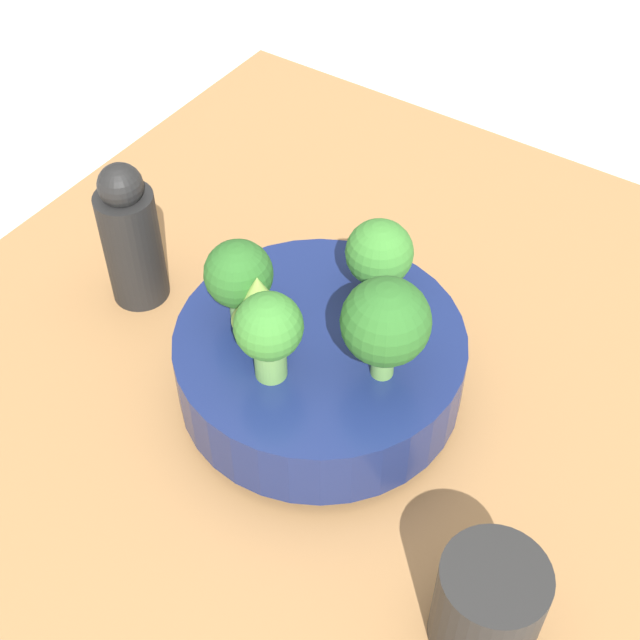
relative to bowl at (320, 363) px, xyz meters
The scene contains 10 objects.
ground_plane 0.09m from the bowl, 127.76° to the right, with size 6.00×6.00×0.00m, color silver.
table 0.08m from the bowl, 127.76° to the right, with size 0.82×0.70×0.04m.
bowl is the anchor object (origin of this frame).
romanesco_piece_near 0.09m from the bowl, 55.28° to the right, with size 0.05×0.05×0.07m.
broccoli_floret_back 0.11m from the bowl, 85.80° to the left, with size 0.07×0.07×0.09m.
broccoli_floret_left 0.10m from the bowl, behind, with size 0.06×0.06×0.07m.
broccoli_floret_front 0.10m from the bowl, 76.40° to the right, with size 0.06×0.06×0.08m.
broccoli_floret_right 0.10m from the bowl, 11.13° to the right, with size 0.05×0.05×0.08m.
cup 0.24m from the bowl, 61.31° to the left, with size 0.07×0.07×0.09m.
pepper_mill 0.22m from the bowl, 92.66° to the right, with size 0.05×0.05×0.15m.
Camera 1 is at (0.43, 0.31, 0.64)m, focal length 50.00 mm.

